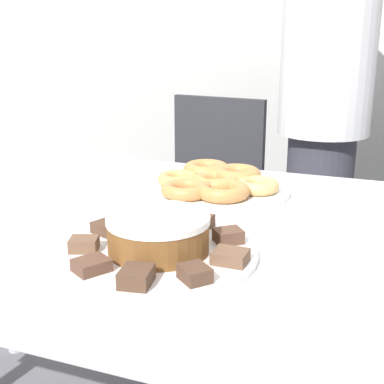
# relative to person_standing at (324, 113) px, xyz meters

# --- Properties ---
(table) EXTENTS (1.89, 0.96, 0.77)m
(table) POSITION_rel_person_standing_xyz_m (-0.13, -0.86, -0.20)
(table) COLOR silver
(table) RESTS_ON ground_plane
(person_standing) EXTENTS (0.31, 0.31, 1.66)m
(person_standing) POSITION_rel_person_standing_xyz_m (0.00, 0.00, 0.00)
(person_standing) COLOR #383842
(person_standing) RESTS_ON ground_plane
(office_chair_left) EXTENTS (0.49, 0.49, 0.90)m
(office_chair_left) POSITION_rel_person_standing_xyz_m (-0.46, 0.07, -0.46)
(office_chair_left) COLOR black
(office_chair_left) RESTS_ON ground_plane
(plate_cake) EXTENTS (0.35, 0.35, 0.01)m
(plate_cake) POSITION_rel_person_standing_xyz_m (-0.14, -1.05, -0.11)
(plate_cake) COLOR white
(plate_cake) RESTS_ON table
(plate_donuts) EXTENTS (0.37, 0.37, 0.01)m
(plate_donuts) POSITION_rel_person_standing_xyz_m (-0.17, -0.64, -0.11)
(plate_donuts) COLOR white
(plate_donuts) RESTS_ON table
(frosted_cake) EXTENTS (0.18, 0.18, 0.07)m
(frosted_cake) POSITION_rel_person_standing_xyz_m (-0.14, -1.05, -0.08)
(frosted_cake) COLOR brown
(frosted_cake) RESTS_ON plate_cake
(lamington_0) EXTENTS (0.06, 0.06, 0.02)m
(lamington_0) POSITION_rel_person_standing_xyz_m (-0.04, -1.14, -0.10)
(lamington_0) COLOR #513828
(lamington_0) RESTS_ON plate_cake
(lamington_1) EXTENTS (0.06, 0.05, 0.02)m
(lamington_1) POSITION_rel_person_standing_xyz_m (-0.01, -1.05, -0.10)
(lamington_1) COLOR brown
(lamington_1) RESTS_ON plate_cake
(lamington_2) EXTENTS (0.06, 0.06, 0.02)m
(lamington_2) POSITION_rel_person_standing_xyz_m (-0.04, -0.96, -0.10)
(lamington_2) COLOR brown
(lamington_2) RESTS_ON plate_cake
(lamington_3) EXTENTS (0.06, 0.07, 0.03)m
(lamington_3) POSITION_rel_person_standing_xyz_m (-0.12, -0.92, -0.10)
(lamington_3) COLOR brown
(lamington_3) RESTS_ON plate_cake
(lamington_4) EXTENTS (0.06, 0.06, 0.02)m
(lamington_4) POSITION_rel_person_standing_xyz_m (-0.21, -0.93, -0.10)
(lamington_4) COLOR brown
(lamington_4) RESTS_ON plate_cake
(lamington_5) EXTENTS (0.07, 0.07, 0.02)m
(lamington_5) POSITION_rel_person_standing_xyz_m (-0.27, -1.00, -0.10)
(lamington_5) COLOR #513828
(lamington_5) RESTS_ON plate_cake
(lamington_6) EXTENTS (0.06, 0.06, 0.02)m
(lamington_6) POSITION_rel_person_standing_xyz_m (-0.27, -1.09, -0.10)
(lamington_6) COLOR brown
(lamington_6) RESTS_ON plate_cake
(lamington_7) EXTENTS (0.07, 0.07, 0.02)m
(lamington_7) POSITION_rel_person_standing_xyz_m (-0.21, -1.16, -0.10)
(lamington_7) COLOR brown
(lamington_7) RESTS_ON plate_cake
(lamington_8) EXTENTS (0.06, 0.06, 0.03)m
(lamington_8) POSITION_rel_person_standing_xyz_m (-0.12, -1.18, -0.10)
(lamington_8) COLOR #513828
(lamington_8) RESTS_ON plate_cake
(donut_0) EXTENTS (0.12, 0.12, 0.03)m
(donut_0) POSITION_rel_person_standing_xyz_m (-0.17, -0.64, -0.09)
(donut_0) COLOR #D18E4C
(donut_0) RESTS_ON plate_donuts
(donut_1) EXTENTS (0.12, 0.12, 0.03)m
(donut_1) POSITION_rel_person_standing_xyz_m (-0.22, -0.72, -0.09)
(donut_1) COLOR #C68447
(donut_1) RESTS_ON plate_donuts
(donut_2) EXTENTS (0.13, 0.13, 0.03)m
(donut_2) POSITION_rel_person_standing_xyz_m (-0.13, -0.70, -0.09)
(donut_2) COLOR #C68447
(donut_2) RESTS_ON plate_donuts
(donut_3) EXTENTS (0.11, 0.11, 0.03)m
(donut_3) POSITION_rel_person_standing_xyz_m (-0.07, -0.63, -0.09)
(donut_3) COLOR #E5AD66
(donut_3) RESTS_ON plate_donuts
(donut_4) EXTENTS (0.12, 0.12, 0.04)m
(donut_4) POSITION_rel_person_standing_xyz_m (-0.14, -0.57, -0.09)
(donut_4) COLOR #C68447
(donut_4) RESTS_ON plate_donuts
(donut_5) EXTENTS (0.13, 0.13, 0.04)m
(donut_5) POSITION_rel_person_standing_xyz_m (-0.23, -0.55, -0.09)
(donut_5) COLOR #C68447
(donut_5) RESTS_ON plate_donuts
(donut_6) EXTENTS (0.10, 0.10, 0.03)m
(donut_6) POSITION_rel_person_standing_xyz_m (-0.27, -0.64, -0.09)
(donut_6) COLOR tan
(donut_6) RESTS_ON plate_donuts
(napkin) EXTENTS (0.16, 0.14, 0.01)m
(napkin) POSITION_rel_person_standing_xyz_m (-0.64, -0.78, -0.12)
(napkin) COLOR white
(napkin) RESTS_ON table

